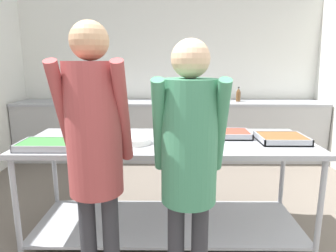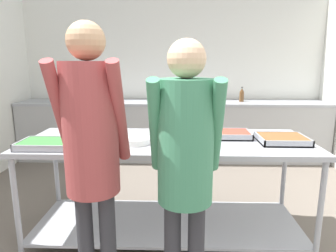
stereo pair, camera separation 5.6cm
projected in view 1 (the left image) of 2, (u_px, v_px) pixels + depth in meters
wall_rear at (170, 75)px, 5.02m from camera, size 4.99×0.06×2.65m
back_counter at (169, 130)px, 4.84m from camera, size 4.83×0.65×0.93m
serving_counter at (168, 172)px, 2.62m from camera, size 2.41×0.88×0.90m
serving_tray_greens at (47, 145)px, 2.31m from camera, size 0.43×0.30×0.05m
broccoli_bowl at (105, 132)px, 2.64m from camera, size 0.25×0.25×0.12m
plate_stack at (135, 141)px, 2.44m from camera, size 0.26×0.26×0.05m
sauce_pan at (181, 141)px, 2.36m from camera, size 0.40×0.26×0.07m
serving_tray_vegetables at (228, 134)px, 2.66m from camera, size 0.38×0.28×0.05m
serving_tray_roast at (282, 139)px, 2.50m from camera, size 0.39×0.33×0.05m
guest_serving_left at (95, 142)px, 1.68m from camera, size 0.40×0.33×1.76m
guest_serving_right at (189, 153)px, 1.69m from camera, size 0.41×0.32×1.67m
water_bottle at (238, 95)px, 4.74m from camera, size 0.07×0.07×0.23m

